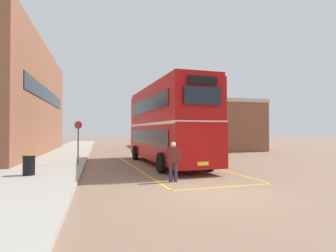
# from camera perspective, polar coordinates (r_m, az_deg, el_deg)

# --- Properties ---
(ground_plane) EXTENTS (135.60, 135.60, 0.00)m
(ground_plane) POSITION_cam_1_polar(r_m,az_deg,el_deg) (23.46, -4.76, -6.01)
(ground_plane) COLOR #846651
(sidewalk_left) EXTENTS (4.00, 57.60, 0.14)m
(sidewalk_left) POSITION_cam_1_polar(r_m,az_deg,el_deg) (25.69, -20.17, -5.36)
(sidewalk_left) COLOR #A39E93
(sidewalk_left) RESTS_ON ground
(brick_building_left) EXTENTS (5.38, 21.25, 9.34)m
(brick_building_left) POSITION_cam_1_polar(r_m,az_deg,el_deg) (27.32, -28.88, 4.63)
(brick_building_left) COLOR brown
(brick_building_left) RESTS_ON ground
(depot_building_right) EXTENTS (7.20, 13.68, 5.19)m
(depot_building_right) POSITION_cam_1_polar(r_m,az_deg,el_deg) (33.66, 8.35, -0.04)
(depot_building_right) COLOR brown
(depot_building_right) RESTS_ON ground
(double_decker_bus) EXTENTS (3.39, 10.60, 4.75)m
(double_decker_bus) POSITION_cam_1_polar(r_m,az_deg,el_deg) (17.20, -0.28, 0.53)
(double_decker_bus) COLOR black
(double_decker_bus) RESTS_ON ground
(single_deck_bus) EXTENTS (3.02, 8.38, 3.02)m
(single_deck_bus) POSITION_cam_1_polar(r_m,az_deg,el_deg) (37.31, -2.68, -1.62)
(single_deck_bus) COLOR black
(single_deck_bus) RESTS_ON ground
(pedestrian_boarding) EXTENTS (0.55, 0.25, 1.61)m
(pedestrian_boarding) POSITION_cam_1_polar(r_m,az_deg,el_deg) (11.37, 1.07, -6.73)
(pedestrian_boarding) COLOR #2D2D38
(pedestrian_boarding) RESTS_ON ground
(litter_bin) EXTENTS (0.52, 0.52, 0.89)m
(litter_bin) POSITION_cam_1_polar(r_m,az_deg,el_deg) (13.62, -26.44, -7.09)
(litter_bin) COLOR black
(litter_bin) RESTS_ON sidewalk_left
(bus_stop_sign) EXTENTS (0.43, 0.15, 2.48)m
(bus_stop_sign) POSITION_cam_1_polar(r_m,az_deg,el_deg) (16.89, -17.80, -2.36)
(bus_stop_sign) COLOR #4C4C51
(bus_stop_sign) RESTS_ON sidewalk_left
(bay_marking_yellow) EXTENTS (5.10, 12.74, 0.01)m
(bay_marking_yellow) POSITION_cam_1_polar(r_m,az_deg,el_deg) (15.47, 1.68, -8.62)
(bay_marking_yellow) COLOR gold
(bay_marking_yellow) RESTS_ON ground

